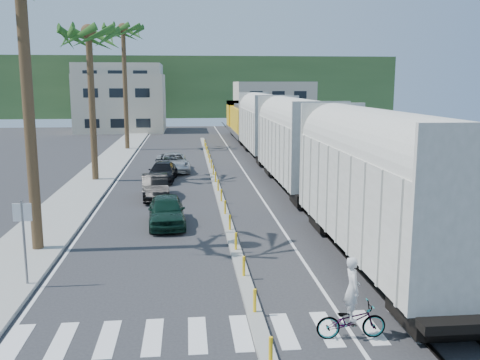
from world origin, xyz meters
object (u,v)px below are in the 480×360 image
car_lead (167,211)px  cyclist (351,312)px  car_second (155,187)px  street_sign (24,231)px

car_lead → cyclist: bearing=-69.7°
car_second → street_sign: bearing=-109.1°
car_lead → car_second: (-0.90, 6.23, -0.02)m
street_sign → cyclist: bearing=-25.3°
car_second → cyclist: 19.44m
car_lead → cyclist: 13.30m
car_lead → street_sign: bearing=-123.2°
street_sign → cyclist: size_ratio=1.32×
street_sign → car_lead: size_ratio=0.69×
street_sign → car_second: street_sign is taller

